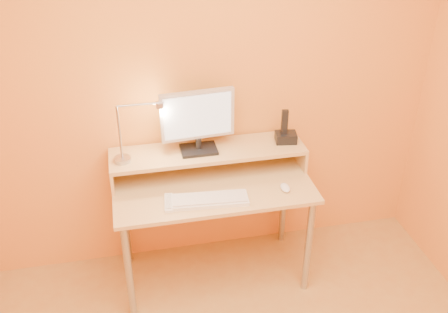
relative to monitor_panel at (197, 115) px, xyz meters
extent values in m
cube|color=orange|center=(0.06, 0.16, 0.13)|extent=(3.00, 0.04, 2.50)
cylinder|color=#A7A7B1|center=(-0.49, -0.41, -0.77)|extent=(0.04, 0.04, 0.69)
cylinder|color=#A7A7B1|center=(0.61, -0.41, -0.77)|extent=(0.04, 0.04, 0.69)
cylinder|color=#A7A7B1|center=(-0.49, 0.09, -0.77)|extent=(0.04, 0.04, 0.69)
cylinder|color=#A7A7B1|center=(0.61, 0.09, -0.77)|extent=(0.04, 0.04, 0.69)
cube|color=tan|center=(0.06, -0.16, -0.41)|extent=(1.20, 0.60, 0.02)
cube|color=tan|center=(-0.53, -0.01, -0.33)|extent=(0.02, 0.30, 0.14)
cube|color=tan|center=(0.65, -0.01, -0.33)|extent=(0.02, 0.30, 0.14)
cube|color=tan|center=(0.06, -0.01, -0.25)|extent=(1.20, 0.30, 0.02)
cube|color=black|center=(0.00, -0.01, -0.23)|extent=(0.22, 0.16, 0.02)
cylinder|color=black|center=(0.00, -0.01, -0.19)|extent=(0.04, 0.04, 0.07)
cube|color=#BCBCC0|center=(0.00, 0.00, 0.00)|extent=(0.45, 0.07, 0.30)
cube|color=black|center=(0.00, 0.02, 0.00)|extent=(0.40, 0.04, 0.26)
cube|color=silver|center=(0.00, -0.02, 0.00)|extent=(0.40, 0.04, 0.26)
cylinder|color=#A7A7B1|center=(-0.46, -0.04, -0.23)|extent=(0.10, 0.10, 0.02)
cylinder|color=#A7A7B1|center=(-0.46, -0.04, -0.05)|extent=(0.01, 0.01, 0.33)
cylinder|color=#A7A7B1|center=(-0.34, -0.04, 0.12)|extent=(0.24, 0.01, 0.01)
cylinder|color=#A7A7B1|center=(-0.22, -0.04, 0.10)|extent=(0.04, 0.04, 0.03)
cylinder|color=#FFEAC6|center=(-0.22, -0.04, 0.09)|extent=(0.03, 0.03, 0.00)
cube|color=black|center=(0.56, -0.01, -0.21)|extent=(0.14, 0.12, 0.06)
cube|color=black|center=(0.54, -0.01, -0.10)|extent=(0.04, 0.03, 0.16)
cube|color=#3750FF|center=(0.60, -0.06, -0.21)|extent=(0.01, 0.00, 0.04)
cube|color=white|center=(0.00, -0.33, -0.39)|extent=(0.46, 0.18, 0.02)
ellipsoid|color=white|center=(0.47, -0.30, -0.38)|extent=(0.05, 0.10, 0.03)
cube|color=white|center=(-0.23, -0.30, -0.39)|extent=(0.06, 0.17, 0.02)
camera|label=1|loc=(-0.41, -2.70, 1.33)|focal=41.18mm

